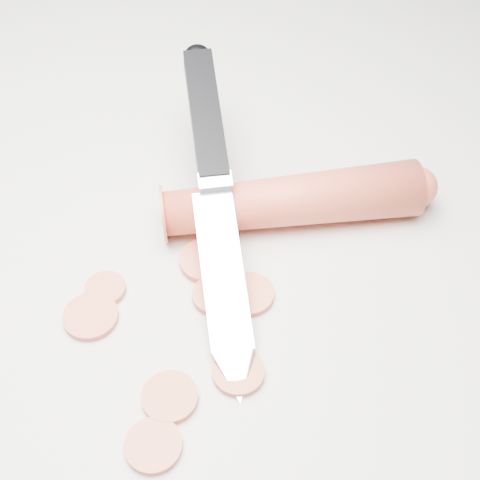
% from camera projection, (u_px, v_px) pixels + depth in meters
% --- Properties ---
extents(ground, '(2.40, 2.40, 0.00)m').
position_uv_depth(ground, '(204.00, 271.00, 0.50)').
color(ground, silver).
rests_on(ground, ground).
extents(carrot, '(0.19, 0.15, 0.04)m').
position_uv_depth(carrot, '(292.00, 200.00, 0.51)').
color(carrot, '#DC4329').
rests_on(carrot, ground).
extents(carrot_slice_0, '(0.04, 0.04, 0.01)m').
position_uv_depth(carrot_slice_0, '(91.00, 317.00, 0.47)').
color(carrot_slice_0, '#DF603D').
rests_on(carrot_slice_0, ground).
extents(carrot_slice_1, '(0.03, 0.03, 0.01)m').
position_uv_depth(carrot_slice_1, '(106.00, 289.00, 0.49)').
color(carrot_slice_1, '#DF603D').
rests_on(carrot_slice_1, ground).
extents(carrot_slice_2, '(0.04, 0.04, 0.01)m').
position_uv_depth(carrot_slice_2, '(206.00, 261.00, 0.50)').
color(carrot_slice_2, '#DF603D').
rests_on(carrot_slice_2, ground).
extents(carrot_slice_3, '(0.04, 0.04, 0.01)m').
position_uv_depth(carrot_slice_3, '(238.00, 372.00, 0.44)').
color(carrot_slice_3, '#DF603D').
rests_on(carrot_slice_3, ground).
extents(carrot_slice_4, '(0.04, 0.04, 0.01)m').
position_uv_depth(carrot_slice_4, '(170.00, 397.00, 0.43)').
color(carrot_slice_4, '#DF603D').
rests_on(carrot_slice_4, ground).
extents(carrot_slice_5, '(0.03, 0.03, 0.01)m').
position_uv_depth(carrot_slice_5, '(214.00, 296.00, 0.48)').
color(carrot_slice_5, '#DF603D').
rests_on(carrot_slice_5, ground).
extents(carrot_slice_6, '(0.04, 0.04, 0.01)m').
position_uv_depth(carrot_slice_6, '(153.00, 446.00, 0.41)').
color(carrot_slice_6, '#DF603D').
rests_on(carrot_slice_6, ground).
extents(carrot_slice_7, '(0.04, 0.04, 0.01)m').
position_uv_depth(carrot_slice_7, '(249.00, 294.00, 0.48)').
color(carrot_slice_7, '#DF603D').
rests_on(carrot_slice_7, ground).
extents(kitchen_knife, '(0.18, 0.25, 0.09)m').
position_uv_depth(kitchen_knife, '(218.00, 200.00, 0.48)').
color(kitchen_knife, silver).
rests_on(kitchen_knife, ground).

